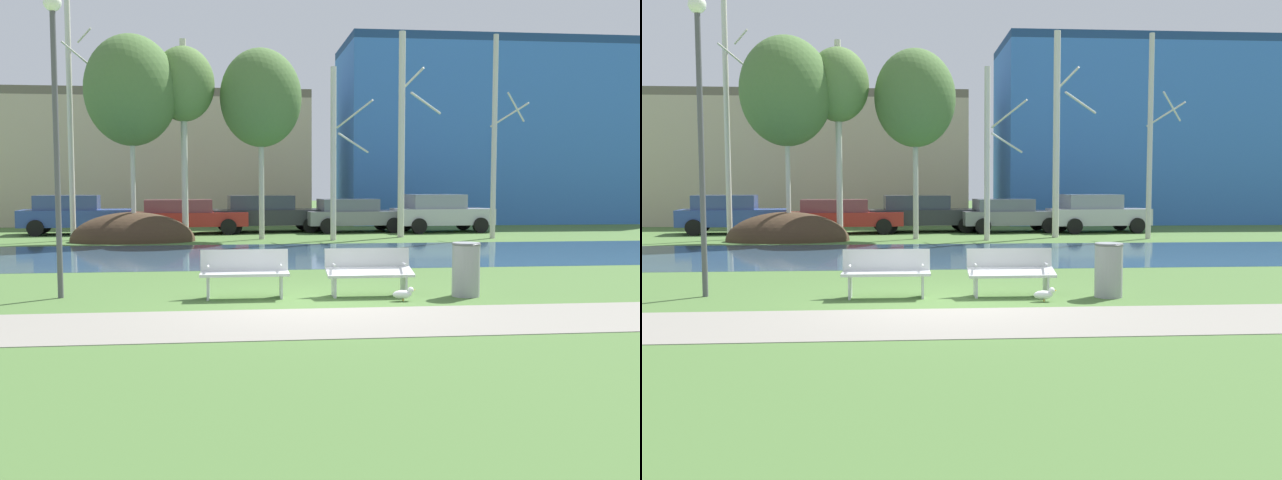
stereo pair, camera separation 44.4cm
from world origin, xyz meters
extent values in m
plane|color=#476B33|center=(0.00, 10.00, 0.00)|extent=(120.00, 120.00, 0.00)
cube|color=gray|center=(0.00, -1.72, 0.01)|extent=(60.00, 2.32, 0.01)
cube|color=#33516B|center=(0.00, 8.37, 0.00)|extent=(80.00, 7.13, 0.01)
ellipsoid|color=#423021|center=(-5.00, 13.65, 0.00)|extent=(4.38, 2.51, 2.10)
cube|color=silver|center=(-1.14, 0.63, 0.45)|extent=(1.60, 0.48, 0.05)
cube|color=silver|center=(-1.14, 0.91, 0.67)|extent=(1.60, 0.09, 0.40)
cube|color=silver|center=(-1.80, 0.69, 0.23)|extent=(0.04, 0.43, 0.45)
cube|color=silver|center=(-0.49, 0.69, 0.23)|extent=(0.04, 0.43, 0.45)
cylinder|color=silver|center=(-1.80, 0.65, 0.59)|extent=(0.04, 0.28, 0.04)
cylinder|color=silver|center=(-0.49, 0.65, 0.59)|extent=(0.04, 0.28, 0.04)
cube|color=silver|center=(1.14, 0.63, 0.45)|extent=(1.60, 0.48, 0.15)
cube|color=silver|center=(1.14, 0.91, 0.67)|extent=(1.60, 0.09, 0.40)
cube|color=silver|center=(0.49, 0.69, 0.23)|extent=(0.04, 0.43, 0.45)
cube|color=silver|center=(1.80, 0.69, 0.23)|extent=(0.04, 0.43, 0.45)
cylinder|color=silver|center=(0.49, 0.65, 0.59)|extent=(0.04, 0.28, 0.04)
cylinder|color=silver|center=(1.80, 0.65, 0.59)|extent=(0.04, 0.28, 0.04)
cylinder|color=gray|center=(2.91, 0.47, 0.50)|extent=(0.51, 0.51, 0.99)
torus|color=#545557|center=(2.91, 0.47, 0.96)|extent=(0.53, 0.53, 0.04)
ellipsoid|color=white|center=(1.62, 0.05, 0.12)|extent=(0.34, 0.15, 0.15)
sphere|color=white|center=(1.78, 0.05, 0.20)|extent=(0.11, 0.11, 0.11)
cone|color=gold|center=(1.84, 0.05, 0.20)|extent=(0.06, 0.03, 0.03)
cylinder|color=gold|center=(1.64, 0.02, 0.05)|extent=(0.01, 0.01, 0.10)
cylinder|color=gold|center=(1.64, 0.08, 0.05)|extent=(0.01, 0.01, 0.10)
cylinder|color=#4C4C51|center=(-4.47, 1.10, 2.56)|extent=(0.10, 0.10, 5.11)
sphere|color=white|center=(-4.47, 1.10, 5.26)|extent=(0.32, 0.32, 0.32)
cylinder|color=beige|center=(-7.23, 14.44, 4.74)|extent=(0.20, 0.20, 9.47)
cylinder|color=beige|center=(-6.73, 14.78, 7.39)|extent=(0.72, 1.01, 0.39)
cylinder|color=beige|center=(-6.50, 13.69, 6.28)|extent=(1.36, 1.32, 1.16)
cylinder|color=beige|center=(-4.93, 13.47, 3.39)|extent=(0.16, 0.16, 6.78)
ellipsoid|color=#4C7038|center=(-4.93, 13.47, 5.29)|extent=(3.21, 3.21, 3.85)
cylinder|color=beige|center=(-3.18, 13.96, 3.59)|extent=(0.23, 0.23, 7.18)
ellipsoid|color=#567A3D|center=(-3.18, 13.96, 5.60)|extent=(2.22, 2.22, 2.66)
cylinder|color=#BCB7A8|center=(-0.41, 14.20, 3.32)|extent=(0.20, 0.20, 6.63)
ellipsoid|color=#4C7038|center=(-0.41, 14.20, 5.18)|extent=(2.98, 2.98, 3.58)
cylinder|color=beige|center=(2.15, 13.40, 3.11)|extent=(0.21, 0.21, 6.22)
cylinder|color=beige|center=(3.01, 13.99, 4.60)|extent=(1.15, 1.63, 0.94)
cylinder|color=beige|center=(2.78, 12.75, 3.48)|extent=(1.30, 1.26, 0.65)
cylinder|color=beige|center=(4.92, 14.59, 3.88)|extent=(0.25, 0.25, 7.76)
cylinder|color=beige|center=(5.43, 14.94, 6.08)|extent=(0.69, 0.95, 0.75)
cylinder|color=beige|center=(5.66, 13.83, 5.01)|extent=(1.54, 1.50, 0.66)
cylinder|color=beige|center=(8.23, 13.67, 3.77)|extent=(0.19, 0.19, 7.54)
cylinder|color=beige|center=(8.99, 14.19, 4.65)|extent=(1.02, 1.45, 0.84)
cylinder|color=beige|center=(8.81, 13.07, 4.82)|extent=(1.07, 1.04, 0.97)
cube|color=#2D4793|center=(-7.79, 17.59, 0.66)|extent=(4.50, 2.23, 0.68)
cube|color=#32457F|center=(-8.14, 17.56, 1.29)|extent=(2.58, 1.83, 0.58)
cylinder|color=black|center=(-6.44, 18.64, 0.32)|extent=(0.66, 0.28, 0.64)
cylinder|color=black|center=(-6.27, 16.81, 0.32)|extent=(0.66, 0.28, 0.64)
cylinder|color=black|center=(-9.30, 18.37, 0.32)|extent=(0.66, 0.28, 0.64)
cylinder|color=black|center=(-9.13, 16.54, 0.32)|extent=(0.66, 0.28, 0.64)
cube|color=maroon|center=(-3.33, 17.33, 0.60)|extent=(4.91, 2.26, 0.57)
cube|color=brown|center=(-3.70, 17.29, 1.14)|extent=(2.80, 1.84, 0.51)
cylinder|color=black|center=(-1.85, 18.38, 0.32)|extent=(0.66, 0.28, 0.64)
cylinder|color=black|center=(-1.68, 16.57, 0.32)|extent=(0.66, 0.28, 0.64)
cylinder|color=black|center=(-4.97, 18.09, 0.32)|extent=(0.66, 0.28, 0.64)
cylinder|color=black|center=(-4.80, 16.28, 0.32)|extent=(0.66, 0.28, 0.64)
cube|color=#282B30|center=(0.05, 18.05, 0.64)|extent=(4.94, 2.33, 0.64)
cube|color=#2F3648|center=(-0.33, 18.01, 1.25)|extent=(2.82, 1.90, 0.59)
cylinder|color=black|center=(1.53, 19.13, 0.32)|extent=(0.66, 0.28, 0.64)
cylinder|color=black|center=(1.71, 17.25, 0.32)|extent=(0.66, 0.28, 0.64)
cylinder|color=black|center=(-1.61, 18.84, 0.32)|extent=(0.66, 0.28, 0.64)
cylinder|color=black|center=(-1.44, 16.96, 0.32)|extent=(0.66, 0.28, 0.64)
cube|color=slate|center=(3.66, 17.61, 0.61)|extent=(4.40, 2.22, 0.58)
cube|color=slate|center=(3.32, 17.57, 1.15)|extent=(2.52, 1.83, 0.50)
cylinder|color=black|center=(4.97, 18.65, 0.32)|extent=(0.66, 0.28, 0.64)
cylinder|color=black|center=(5.14, 16.82, 0.32)|extent=(0.66, 0.28, 0.64)
cylinder|color=black|center=(2.18, 18.39, 0.32)|extent=(0.66, 0.28, 0.64)
cylinder|color=black|center=(2.35, 16.56, 0.32)|extent=(0.66, 0.28, 0.64)
cube|color=#B2B5BC|center=(7.30, 17.21, 0.66)|extent=(4.23, 2.18, 0.68)
cube|color=gray|center=(6.98, 17.18, 1.30)|extent=(2.42, 1.79, 0.59)
cylinder|color=black|center=(8.56, 18.23, 0.32)|extent=(0.66, 0.28, 0.64)
cylinder|color=black|center=(8.73, 16.44, 0.32)|extent=(0.66, 0.28, 0.64)
cylinder|color=black|center=(5.88, 17.98, 0.32)|extent=(0.66, 0.28, 0.64)
cylinder|color=black|center=(6.05, 16.19, 0.32)|extent=(0.66, 0.28, 0.64)
cube|color=#BCAD8E|center=(-6.26, 25.31, 3.08)|extent=(17.05, 6.04, 6.16)
cube|color=#675F4E|center=(-6.26, 25.31, 6.36)|extent=(17.05, 6.04, 0.40)
cube|color=#3870C6|center=(12.57, 24.95, 4.46)|extent=(16.73, 6.72, 8.92)
cube|color=navy|center=(12.57, 24.95, 9.12)|extent=(16.73, 6.72, 0.40)
camera|label=1|loc=(-1.23, -12.19, 2.10)|focal=40.04mm
camera|label=2|loc=(-0.78, -12.23, 2.10)|focal=40.04mm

